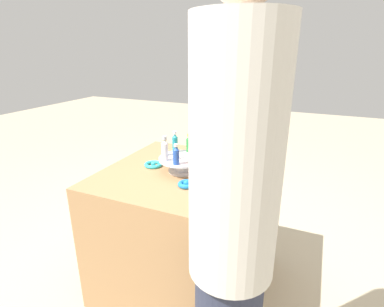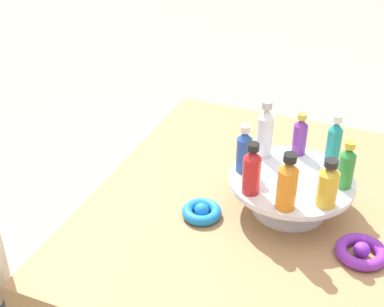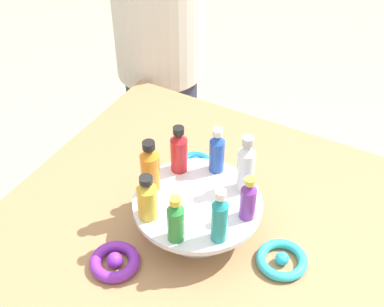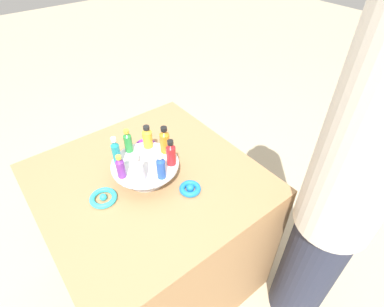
{
  "view_description": "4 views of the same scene",
  "coord_description": "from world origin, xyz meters",
  "px_view_note": "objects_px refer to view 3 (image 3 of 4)",
  "views": [
    {
      "loc": [
        1.43,
        0.69,
        1.44
      ],
      "look_at": [
        0.17,
        0.13,
        0.95
      ],
      "focal_mm": 28.0,
      "sensor_mm": 36.0,
      "label": 1
    },
    {
      "loc": [
        -0.17,
        0.98,
        1.51
      ],
      "look_at": [
        0.18,
        0.14,
        0.95
      ],
      "focal_mm": 50.0,
      "sensor_mm": 36.0,
      "label": 2
    },
    {
      "loc": [
        -0.7,
        -0.37,
        1.66
      ],
      "look_at": [
        0.06,
        0.05,
        0.92
      ],
      "focal_mm": 50.0,
      "sensor_mm": 36.0,
      "label": 3
    },
    {
      "loc": [
        0.83,
        -0.4,
        1.68
      ],
      "look_at": [
        0.16,
        0.12,
        0.94
      ],
      "focal_mm": 28.0,
      "sensor_mm": 36.0,
      "label": 4
    }
  ],
  "objects_px": {
    "bottle_orange": "(150,167)",
    "ribbon_bow_teal": "(282,260)",
    "bottle_red": "(179,151)",
    "bottle_green": "(176,220)",
    "bottle_gold": "(147,198)",
    "bottle_purple": "(248,199)",
    "bottle_clear": "(246,166)",
    "bottle_blue": "(217,152)",
    "ribbon_bow_blue": "(195,164)",
    "bottle_teal": "(220,217)",
    "ribbon_bow_purple": "(115,261)",
    "person_figure": "(159,31)",
    "display_stand": "(198,211)"
  },
  "relations": [
    {
      "from": "bottle_purple",
      "to": "bottle_orange",
      "type": "bearing_deg",
      "value": 95.85
    },
    {
      "from": "display_stand",
      "to": "bottle_orange",
      "type": "xyz_separation_m",
      "value": [
        -0.01,
        0.11,
        0.09
      ]
    },
    {
      "from": "bottle_gold",
      "to": "ribbon_bow_teal",
      "type": "bearing_deg",
      "value": -72.44
    },
    {
      "from": "display_stand",
      "to": "ribbon_bow_purple",
      "type": "distance_m",
      "value": 0.2
    },
    {
      "from": "bottle_teal",
      "to": "ribbon_bow_purple",
      "type": "bearing_deg",
      "value": 119.4
    },
    {
      "from": "bottle_purple",
      "to": "bottle_orange",
      "type": "relative_size",
      "value": 0.83
    },
    {
      "from": "bottle_orange",
      "to": "bottle_gold",
      "type": "bearing_deg",
      "value": -151.65
    },
    {
      "from": "ribbon_bow_teal",
      "to": "bottle_green",
      "type": "bearing_deg",
      "value": 120.04
    },
    {
      "from": "bottle_teal",
      "to": "bottle_red",
      "type": "distance_m",
      "value": 0.22
    },
    {
      "from": "bottle_gold",
      "to": "ribbon_bow_purple",
      "type": "distance_m",
      "value": 0.15
    },
    {
      "from": "ribbon_bow_purple",
      "to": "ribbon_bow_blue",
      "type": "distance_m",
      "value": 0.34
    },
    {
      "from": "bottle_red",
      "to": "bottle_green",
      "type": "bearing_deg",
      "value": -151.65
    },
    {
      "from": "ribbon_bow_teal",
      "to": "bottle_clear",
      "type": "bearing_deg",
      "value": 57.05
    },
    {
      "from": "bottle_blue",
      "to": "ribbon_bow_teal",
      "type": "height_order",
      "value": "bottle_blue"
    },
    {
      "from": "bottle_orange",
      "to": "ribbon_bow_teal",
      "type": "height_order",
      "value": "bottle_orange"
    },
    {
      "from": "display_stand",
      "to": "bottle_teal",
      "type": "distance_m",
      "value": 0.14
    },
    {
      "from": "bottle_blue",
      "to": "bottle_orange",
      "type": "relative_size",
      "value": 0.91
    },
    {
      "from": "bottle_teal",
      "to": "bottle_gold",
      "type": "distance_m",
      "value": 0.15
    },
    {
      "from": "bottle_orange",
      "to": "bottle_gold",
      "type": "height_order",
      "value": "bottle_orange"
    },
    {
      "from": "bottle_purple",
      "to": "ribbon_bow_teal",
      "type": "xyz_separation_m",
      "value": [
        -0.01,
        -0.09,
        -0.12
      ]
    },
    {
      "from": "bottle_gold",
      "to": "bottle_purple",
      "type": "bearing_deg",
      "value": -61.65
    },
    {
      "from": "bottle_purple",
      "to": "ribbon_bow_purple",
      "type": "height_order",
      "value": "bottle_purple"
    },
    {
      "from": "bottle_clear",
      "to": "bottle_blue",
      "type": "relative_size",
      "value": 1.23
    },
    {
      "from": "bottle_gold",
      "to": "person_figure",
      "type": "xyz_separation_m",
      "value": [
        0.68,
        0.4,
        -0.04
      ]
    },
    {
      "from": "bottle_red",
      "to": "bottle_orange",
      "type": "relative_size",
      "value": 0.94
    },
    {
      "from": "display_stand",
      "to": "bottle_orange",
      "type": "height_order",
      "value": "bottle_orange"
    },
    {
      "from": "bottle_clear",
      "to": "person_figure",
      "type": "bearing_deg",
      "value": 46.06
    },
    {
      "from": "bottle_purple",
      "to": "ribbon_bow_blue",
      "type": "distance_m",
      "value": 0.29
    },
    {
      "from": "bottle_orange",
      "to": "ribbon_bow_blue",
      "type": "distance_m",
      "value": 0.22
    },
    {
      "from": "bottle_clear",
      "to": "ribbon_bow_blue",
      "type": "relative_size",
      "value": 1.57
    },
    {
      "from": "bottle_clear",
      "to": "bottle_blue",
      "type": "bearing_deg",
      "value": 73.35
    },
    {
      "from": "bottle_red",
      "to": "ribbon_bow_blue",
      "type": "distance_m",
      "value": 0.16
    },
    {
      "from": "ribbon_bow_purple",
      "to": "ribbon_bow_teal",
      "type": "distance_m",
      "value": 0.34
    },
    {
      "from": "bottle_green",
      "to": "ribbon_bow_teal",
      "type": "distance_m",
      "value": 0.25
    },
    {
      "from": "bottle_green",
      "to": "bottle_purple",
      "type": "relative_size",
      "value": 1.05
    },
    {
      "from": "bottle_purple",
      "to": "bottle_blue",
      "type": "bearing_deg",
      "value": 50.85
    },
    {
      "from": "bottle_clear",
      "to": "ribbon_bow_blue",
      "type": "xyz_separation_m",
      "value": [
        0.09,
        0.17,
        -0.14
      ]
    },
    {
      "from": "bottle_gold",
      "to": "bottle_blue",
      "type": "bearing_deg",
      "value": -16.65
    },
    {
      "from": "bottle_orange",
      "to": "ribbon_bow_blue",
      "type": "height_order",
      "value": "bottle_orange"
    },
    {
      "from": "display_stand",
      "to": "bottle_red",
      "type": "distance_m",
      "value": 0.14
    },
    {
      "from": "display_stand",
      "to": "ribbon_bow_purple",
      "type": "xyz_separation_m",
      "value": [
        -0.17,
        0.1,
        -0.04
      ]
    },
    {
      "from": "person_figure",
      "to": "bottle_teal",
      "type": "bearing_deg",
      "value": 1.62
    },
    {
      "from": "bottle_red",
      "to": "person_figure",
      "type": "bearing_deg",
      "value": 35.69
    },
    {
      "from": "bottle_orange",
      "to": "ribbon_bow_blue",
      "type": "bearing_deg",
      "value": -2.75
    },
    {
      "from": "bottle_clear",
      "to": "person_figure",
      "type": "height_order",
      "value": "person_figure"
    },
    {
      "from": "bottle_teal",
      "to": "bottle_blue",
      "type": "distance_m",
      "value": 0.2
    },
    {
      "from": "bottle_red",
      "to": "ribbon_bow_teal",
      "type": "height_order",
      "value": "bottle_red"
    },
    {
      "from": "bottle_green",
      "to": "bottle_blue",
      "type": "height_order",
      "value": "bottle_blue"
    },
    {
      "from": "bottle_blue",
      "to": "bottle_gold",
      "type": "height_order",
      "value": "bottle_blue"
    },
    {
      "from": "bottle_green",
      "to": "bottle_purple",
      "type": "bearing_deg",
      "value": -39.15
    }
  ]
}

